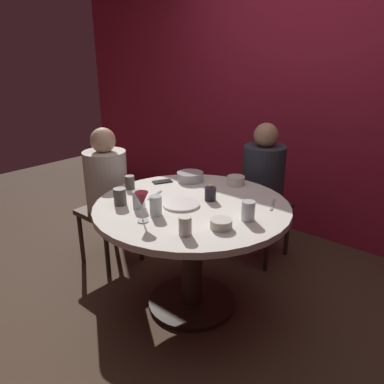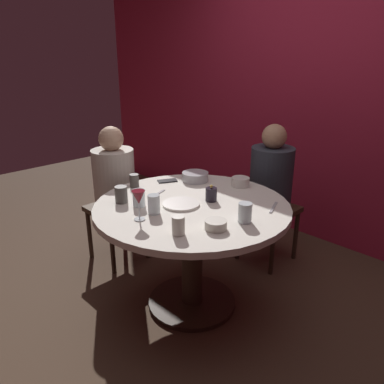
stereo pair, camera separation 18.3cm
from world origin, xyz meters
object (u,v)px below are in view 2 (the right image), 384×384
object	(u,v)px
seated_diner_left	(114,180)
wine_glass	(139,199)
cup_by_left_diner	(178,225)
seated_diner_back	(271,179)
cup_beside_wine	(245,213)
bowl_salad_center	(216,225)
dinner_plate	(181,204)
cup_far_edge	(134,181)
cup_near_candle	(139,198)
dining_table	(192,228)
bowl_serving_large	(195,177)
candle_holder	(211,194)
cell_phone	(167,181)
bowl_small_white	(241,182)
cup_center_front	(121,194)
cup_by_right_diner	(154,204)

from	to	relation	value
seated_diner_left	wine_glass	world-z (taller)	seated_diner_left
cup_by_left_diner	seated_diner_left	bearing A→B (deg)	162.97
seated_diner_back	cup_beside_wine	world-z (taller)	seated_diner_back
bowl_salad_center	dinner_plate	bearing A→B (deg)	165.54
cup_by_left_diner	cup_far_edge	bearing A→B (deg)	159.88
cup_near_candle	cup_by_left_diner	size ratio (longest dim) A/B	1.03
dining_table	seated_diner_back	distance (m)	0.88
dining_table	bowl_serving_large	world-z (taller)	bowl_serving_large
candle_holder	wine_glass	distance (m)	0.52
dinner_plate	bowl_salad_center	distance (m)	0.39
wine_glass	candle_holder	bearing A→B (deg)	80.08
candle_holder	cup_near_candle	distance (m)	0.46
wine_glass	cup_near_candle	xyz separation A→B (m)	(-0.17, 0.12, -0.08)
wine_glass	bowl_serving_large	bearing A→B (deg)	110.48
bowl_salad_center	cup_by_left_diner	size ratio (longest dim) A/B	1.18
cell_phone	bowl_salad_center	xyz separation A→B (m)	(0.79, -0.34, 0.02)
seated_diner_left	cup_beside_wine	distance (m)	1.28
bowl_salad_center	bowl_small_white	world-z (taller)	bowl_small_white
cup_center_front	cup_beside_wine	world-z (taller)	cup_beside_wine
bowl_serving_large	cup_near_candle	distance (m)	0.60
seated_diner_left	candle_holder	size ratio (longest dim) A/B	10.28
seated_diner_left	cup_near_candle	xyz separation A→B (m)	(0.67, -0.25, 0.10)
candle_holder	cup_by_right_diner	world-z (taller)	cup_by_right_diner
wine_glass	cup_far_edge	world-z (taller)	wine_glass
candle_holder	cell_phone	distance (m)	0.49
cup_by_right_diner	cup_far_edge	xyz separation A→B (m)	(-0.46, 0.20, -0.01)
dinner_plate	cup_center_front	bearing A→B (deg)	-141.41
bowl_salad_center	cup_far_edge	size ratio (longest dim) A/B	1.31
bowl_salad_center	cup_beside_wine	world-z (taller)	cup_beside_wine
cup_far_edge	seated_diner_back	bearing A→B (deg)	61.21
dining_table	bowl_salad_center	world-z (taller)	bowl_salad_center
bowl_small_white	cell_phone	bearing A→B (deg)	-145.81
cell_phone	bowl_serving_large	world-z (taller)	bowl_serving_large
dinner_plate	cup_center_front	xyz separation A→B (m)	(-0.30, -0.24, 0.05)
dinner_plate	cup_by_left_diner	xyz separation A→B (m)	(0.28, -0.28, 0.04)
candle_holder	bowl_salad_center	xyz separation A→B (m)	(0.30, -0.28, -0.02)
cup_by_right_diner	cup_center_front	size ratio (longest dim) A/B	1.09
seated_diner_left	cup_center_front	size ratio (longest dim) A/B	10.57
cup_near_candle	cup_far_edge	world-z (taller)	cup_near_candle
cup_by_left_diner	cup_beside_wine	distance (m)	0.40
cup_near_candle	cup_center_front	size ratio (longest dim) A/B	1.00
cup_by_right_diner	cup_center_front	bearing A→B (deg)	-172.67
bowl_serving_large	cup_by_left_diner	size ratio (longest dim) A/B	1.90
wine_glass	cup_far_edge	size ratio (longest dim) A/B	1.91
cup_near_candle	cell_phone	bearing A→B (deg)	118.26
seated_diner_back	cup_near_candle	world-z (taller)	seated_diner_back
seated_diner_back	cup_by_left_diner	size ratio (longest dim) A/B	11.13
bowl_salad_center	cup_near_candle	xyz separation A→B (m)	(-0.55, -0.10, 0.03)
cup_by_left_diner	wine_glass	bearing A→B (deg)	-173.24
dining_table	cell_phone	distance (m)	0.51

